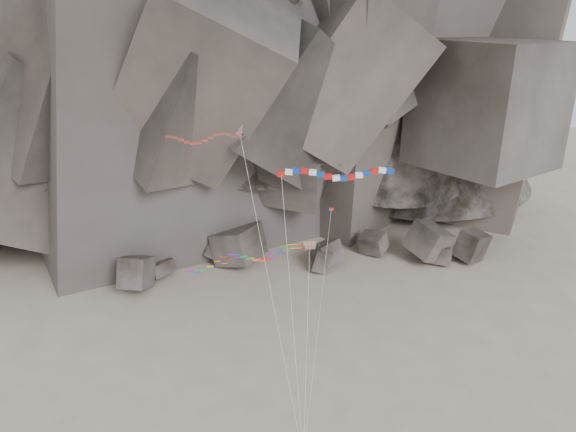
{
  "coord_description": "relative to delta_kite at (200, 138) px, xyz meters",
  "views": [
    {
      "loc": [
        -7.21,
        -52.04,
        45.87
      ],
      "look_at": [
        0.89,
        6.0,
        22.18
      ],
      "focal_mm": 35.0,
      "sensor_mm": 36.0,
      "label": 1
    }
  ],
  "objects": [
    {
      "name": "ground",
      "position": [
        8.37,
        -3.3,
        -32.16
      ],
      "size": [
        260.0,
        260.0,
        0.0
      ],
      "primitive_type": "plane",
      "color": "gray",
      "rests_on": "ground"
    },
    {
      "name": "banner_kite",
      "position": [
        14.06,
        0.45,
        -4.59
      ],
      "size": [
        12.42,
        13.95,
        26.82
      ],
      "rotation": [
        0.0,
        0.0,
        -0.13
      ],
      "color": "red",
      "rests_on": "ground"
    },
    {
      "name": "parafoil_kite",
      "position": [
        4.12,
        -1.42,
        -12.81
      ],
      "size": [
        14.4,
        11.43,
        19.19
      ],
      "rotation": [
        0.0,
        0.0,
        -0.21
      ],
      "color": "yellow",
      "rests_on": "ground"
    },
    {
      "name": "headland",
      "position": [
        8.37,
        66.7,
        9.84
      ],
      "size": [
        110.0,
        70.0,
        84.0
      ],
      "primitive_type": null,
      "color": "#534944",
      "rests_on": "ground"
    },
    {
      "name": "delta_kite",
      "position": [
        0.0,
        0.0,
        0.0
      ],
      "size": [
        12.47,
        12.83,
        32.03
      ],
      "rotation": [
        0.0,
        0.0,
        0.33
      ],
      "color": "red",
      "rests_on": "ground"
    },
    {
      "name": "boulder_field",
      "position": [
        17.61,
        32.84,
        -29.75
      ],
      "size": [
        65.19,
        17.21,
        8.16
      ],
      "color": "#47423F",
      "rests_on": "ground"
    },
    {
      "name": "pennant_kite",
      "position": [
        12.36,
        -3.12,
        -13.98
      ],
      "size": [
        5.12,
        12.14,
        22.52
      ],
      "rotation": [
        0.0,
        0.0,
        -0.05
      ],
      "color": "red",
      "rests_on": "ground"
    }
  ]
}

